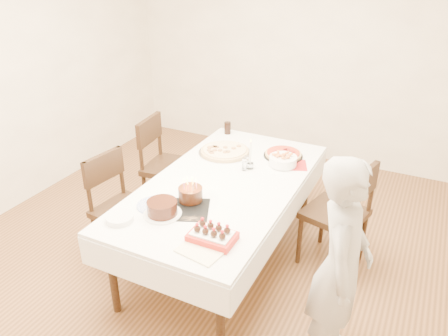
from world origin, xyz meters
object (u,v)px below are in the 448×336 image
at_px(chair_right_savory, 335,214).
at_px(layer_cake, 162,208).
at_px(chair_left_dessert, 126,211).
at_px(strawberry_box, 212,236).
at_px(pizza_pepperoni, 283,154).
at_px(chair_left_savory, 171,167).
at_px(pizza_white, 225,151).
at_px(taper_candle, 250,154).
at_px(pasta_bowl, 283,161).
at_px(dining_table, 224,221).
at_px(person, 340,267).
at_px(cola_glass, 228,128).
at_px(birthday_cake, 190,190).

xyz_separation_m(chair_right_savory, layer_cake, (-1.04, -0.98, 0.32)).
bearing_deg(chair_right_savory, chair_left_dessert, -140.99).
bearing_deg(strawberry_box, pizza_pepperoni, 90.62).
bearing_deg(chair_left_savory, pizza_white, -179.52).
bearing_deg(taper_candle, pasta_bowl, 37.75).
xyz_separation_m(dining_table, layer_cake, (-0.18, -0.62, 0.43)).
relative_size(chair_left_dessert, person, 0.66).
xyz_separation_m(chair_right_savory, cola_glass, (-1.29, 0.60, 0.32)).
bearing_deg(taper_candle, chair_left_dessert, -139.39).
bearing_deg(pasta_bowl, pizza_pepperoni, 108.41).
bearing_deg(person, cola_glass, 37.45).
relative_size(chair_left_savory, taper_candle, 3.61).
distance_m(person, birthday_cake, 1.22).
height_order(chair_left_savory, layer_cake, chair_left_savory).
distance_m(pasta_bowl, cola_glass, 0.88).
relative_size(chair_left_savory, chair_left_dessert, 1.04).
relative_size(pizza_white, strawberry_box, 1.62).
xyz_separation_m(chair_left_savory, pizza_white, (0.57, 0.07, 0.27)).
xyz_separation_m(chair_left_dessert, strawberry_box, (1.02, -0.36, 0.30)).
bearing_deg(pizza_white, strawberry_box, -67.17).
height_order(dining_table, taper_candle, taper_candle).
xyz_separation_m(pasta_bowl, taper_candle, (-0.24, -0.18, 0.09)).
height_order(chair_right_savory, chair_left_dessert, chair_right_savory).
bearing_deg(taper_candle, chair_left_savory, 172.55).
height_order(taper_candle, cola_glass, taper_candle).
distance_m(chair_left_savory, strawberry_box, 1.64).
height_order(pizza_white, pasta_bowl, pasta_bowl).
xyz_separation_m(taper_candle, strawberry_box, (0.19, -1.07, -0.10)).
relative_size(pizza_pepperoni, strawberry_box, 1.18).
xyz_separation_m(chair_left_savory, person, (1.91, -1.06, 0.23)).
bearing_deg(pizza_white, dining_table, -64.32).
xyz_separation_m(taper_candle, cola_glass, (-0.52, 0.63, -0.08)).
bearing_deg(pasta_bowl, layer_cake, -114.07).
bearing_deg(layer_cake, cola_glass, 98.98).
xyz_separation_m(person, cola_glass, (-1.53, 1.57, 0.08)).
height_order(pasta_bowl, birthday_cake, birthday_cake).
height_order(pasta_bowl, strawberry_box, pasta_bowl).
distance_m(chair_right_savory, birthday_cake, 1.25).
height_order(chair_left_savory, person, person).
bearing_deg(layer_cake, pizza_pepperoni, 71.20).
bearing_deg(pizza_white, person, -40.04).
xyz_separation_m(person, pizza_pepperoni, (-0.83, 1.30, 0.04)).
height_order(pizza_pepperoni, strawberry_box, strawberry_box).
bearing_deg(chair_right_savory, birthday_cake, -128.39).
xyz_separation_m(chair_right_savory, chair_left_savory, (-1.67, 0.10, 0.01)).
distance_m(dining_table, birthday_cake, 0.61).
bearing_deg(birthday_cake, pasta_bowl, 64.50).
relative_size(dining_table, cola_glass, 17.38).
relative_size(chair_right_savory, chair_left_savory, 0.97).
relative_size(chair_right_savory, person, 0.67).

